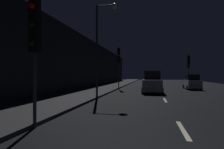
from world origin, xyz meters
TOP-DOWN VIEW (x-y plane):
  - ground at (0.00, 24.50)m, footprint 26.93×84.00m
  - sidewalk_left at (-7.27, 24.50)m, footprint 4.40×84.00m
  - building_facade_left at (-9.87, 21.00)m, footprint 0.80×63.00m
  - lane_centerline at (0.00, 15.39)m, footprint 0.16×27.50m
  - traffic_light_far_right at (4.97, 27.39)m, footprint 0.38×0.49m
  - traffic_light_far_left at (-4.97, 19.43)m, footprint 0.31×0.46m
  - traffic_light_near_left at (-5.06, 2.22)m, footprint 0.35×0.48m
  - streetlamp_overhead at (-4.72, 10.33)m, footprint 1.70×0.44m
  - car_approaching_headlights at (-0.85, 15.89)m, footprint 2.05×4.43m
  - car_parked_right_far at (4.17, 21.30)m, footprint 1.74×3.77m

SIDE VIEW (x-z plane):
  - ground at x=0.00m, z-range -0.02..0.00m
  - lane_centerline at x=0.00m, z-range 0.00..0.01m
  - sidewalk_left at x=-7.27m, z-range 0.00..0.15m
  - car_parked_right_far at x=4.17m, z-range -0.08..1.82m
  - car_approaching_headlights at x=-0.85m, z-range -0.10..2.14m
  - traffic_light_near_left at x=-5.06m, z-range 1.00..5.54m
  - building_facade_left at x=-9.87m, z-range 0.00..6.94m
  - traffic_light_far_right at x=4.97m, z-range 1.11..6.02m
  - traffic_light_far_left at x=-4.97m, z-range 1.23..6.51m
  - streetlamp_overhead at x=-4.72m, z-range 1.18..8.57m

